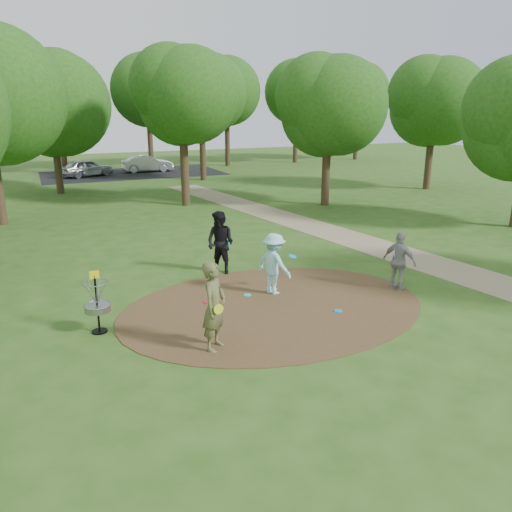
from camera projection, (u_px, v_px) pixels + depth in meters
name	position (u px, v px, depth m)	size (l,w,h in m)	color
ground	(274.00, 307.00, 13.42)	(100.00, 100.00, 0.00)	#2D5119
dirt_clearing	(274.00, 306.00, 13.41)	(8.40, 8.40, 0.02)	#47301C
footpath	(413.00, 258.00, 17.71)	(2.00, 40.00, 0.01)	#8C7A5B
parking_lot	(133.00, 173.00, 40.42)	(14.00, 8.00, 0.01)	black
player_observer_with_disc	(214.00, 306.00, 10.81)	(0.85, 0.87, 2.01)	brown
player_throwing_with_disc	(274.00, 264.00, 14.14)	(1.27, 1.32, 1.78)	#9CDFE9
player_walking_with_disc	(220.00, 243.00, 15.85)	(1.18, 1.24, 2.03)	black
player_waiting_with_disc	(399.00, 261.00, 14.42)	(0.77, 1.11, 1.75)	#949396
disc_ground_cyan	(247.00, 295.00, 14.17)	(0.22, 0.22, 0.02)	#1AD0D6
disc_ground_blue	(338.00, 311.00, 13.07)	(0.22, 0.22, 0.02)	#0E8FF2
disc_ground_red	(207.00, 302.00, 13.66)	(0.22, 0.22, 0.02)	red
car_left	(87.00, 168.00, 38.34)	(1.59, 3.96, 1.35)	#A6A9AE
car_right	(147.00, 164.00, 41.09)	(1.43, 4.10, 1.35)	#ADB2B5
disc_golf_basket	(97.00, 298.00, 11.66)	(0.63, 0.63, 1.54)	black
tree_ring	(187.00, 108.00, 21.04)	(36.93, 44.90, 8.66)	#332316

